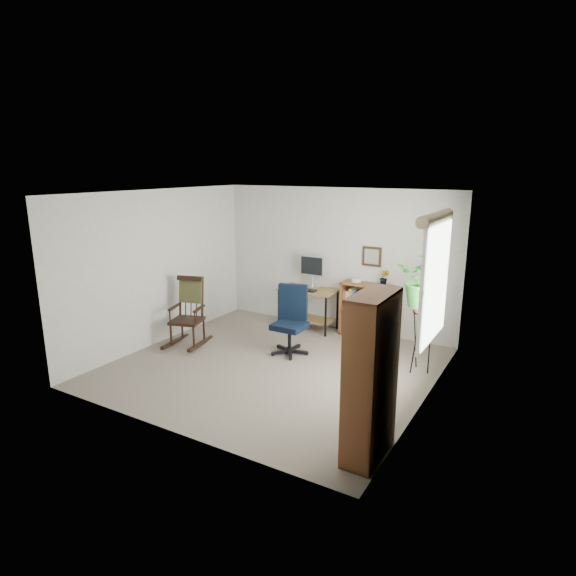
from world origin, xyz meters
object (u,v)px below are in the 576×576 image
Objects in this scene: low_bookshelf at (366,310)px; tall_bookshelf at (371,377)px; desk at (308,309)px; office_chair at (289,321)px; rocking_chair at (186,312)px.

low_bookshelf is 3.43m from tall_bookshelf.
office_chair is (0.31, -1.18, 0.17)m from desk.
desk is 0.60× the size of tall_bookshelf.
low_bookshelf reaches higher than desk.
tall_bookshelf is (2.28, -3.05, 0.46)m from desk.
low_bookshelf is (2.27, 1.78, -0.10)m from rocking_chair.
rocking_chair is at bearing -141.83° from low_bookshelf.
rocking_chair is 0.67× the size of tall_bookshelf.
rocking_chair reaches higher than desk.
low_bookshelf is at bearing 20.91° from rocking_chair.
desk is 3.83m from tall_bookshelf.
office_chair is at bearing -118.29° from low_bookshelf.
tall_bookshelf is at bearing -38.65° from rocking_chair.
office_chair reaches higher than desk.
desk is at bearing -173.24° from low_bookshelf.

